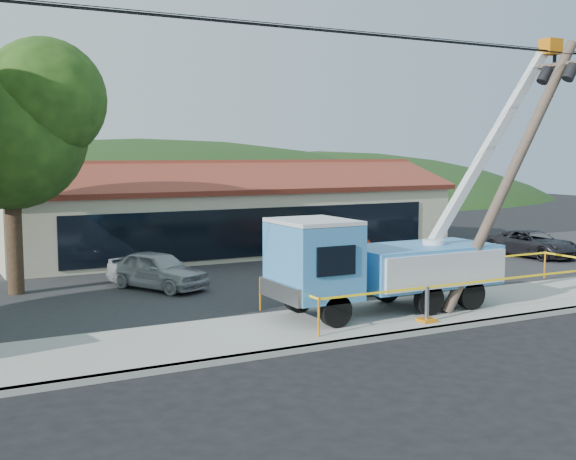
# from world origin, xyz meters

# --- Properties ---
(ground) EXTENTS (120.00, 120.00, 0.00)m
(ground) POSITION_xyz_m (0.00, 0.00, 0.00)
(ground) COLOR black
(ground) RESTS_ON ground
(curb) EXTENTS (60.00, 0.25, 0.15)m
(curb) POSITION_xyz_m (0.00, 2.10, 0.07)
(curb) COLOR #A4A199
(curb) RESTS_ON ground
(sidewalk) EXTENTS (60.00, 4.00, 0.15)m
(sidewalk) POSITION_xyz_m (0.00, 4.00, 0.07)
(sidewalk) COLOR #A4A199
(sidewalk) RESTS_ON ground
(parking_lot) EXTENTS (60.00, 12.00, 0.10)m
(parking_lot) POSITION_xyz_m (0.00, 12.00, 0.05)
(parking_lot) COLOR #28282B
(parking_lot) RESTS_ON ground
(strip_mall) EXTENTS (22.50, 8.53, 4.67)m
(strip_mall) POSITION_xyz_m (4.00, 19.98, 1.88)
(strip_mall) COLOR #BDB595
(strip_mall) RESTS_ON ground
(tree_lot) EXTENTS (6.30, 5.60, 8.94)m
(tree_lot) POSITION_xyz_m (-7.00, 13.00, 6.21)
(tree_lot) COLOR #332316
(tree_lot) RESTS_ON ground
(hill_center) EXTENTS (89.60, 64.00, 32.00)m
(hill_center) POSITION_xyz_m (10.00, 55.00, 0.00)
(hill_center) COLOR #203D16
(hill_center) RESTS_ON ground
(hill_east) EXTENTS (72.80, 52.00, 26.00)m
(hill_east) POSITION_xyz_m (30.00, 55.00, 0.00)
(hill_east) COLOR #203D16
(hill_east) RESTS_ON ground
(utility_truck) EXTENTS (10.60, 3.99, 8.71)m
(utility_truck) POSITION_xyz_m (2.53, 4.48, 1.74)
(utility_truck) COLOR black
(utility_truck) RESTS_ON ground
(leaning_pole) EXTENTS (5.33, 1.87, 8.63)m
(leaning_pole) POSITION_xyz_m (7.00, 3.38, 4.83)
(leaning_pole) COLOR brown
(leaning_pole) RESTS_ON ground
(caution_tape) EXTENTS (12.40, 3.65, 1.05)m
(caution_tape) POSITION_xyz_m (5.47, 4.53, 0.94)
(caution_tape) COLOR orange
(caution_tape) RESTS_ON ground
(car_silver) EXTENTS (3.36, 4.37, 1.39)m
(car_silver) POSITION_xyz_m (-2.31, 11.60, 0.00)
(car_silver) COLOR #A7A9AE
(car_silver) RESTS_ON ground
(car_red) EXTENTS (1.67, 4.77, 1.57)m
(car_red) POSITION_xyz_m (5.44, 11.06, 0.00)
(car_red) COLOR #A62810
(car_red) RESTS_ON ground
(car_dark) EXTENTS (2.57, 4.74, 1.26)m
(car_dark) POSITION_xyz_m (15.99, 11.07, 0.00)
(car_dark) COLOR black
(car_dark) RESTS_ON ground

